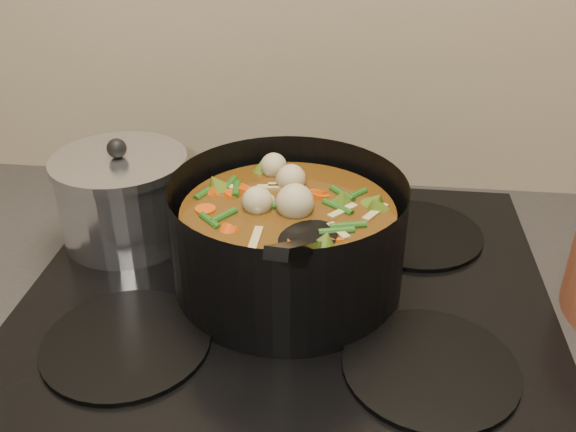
# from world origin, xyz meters

# --- Properties ---
(stovetop) EXTENTS (0.62, 0.54, 0.03)m
(stovetop) POSITION_xyz_m (0.00, 1.93, 0.92)
(stovetop) COLOR black
(stovetop) RESTS_ON counter
(stockpot) EXTENTS (0.34, 0.41, 0.20)m
(stockpot) POSITION_xyz_m (-0.00, 1.93, 0.99)
(stockpot) COLOR black
(stockpot) RESTS_ON stovetop
(saucepan) EXTENTS (0.18, 0.18, 0.14)m
(saucepan) POSITION_xyz_m (-0.23, 2.01, 0.99)
(saucepan) COLOR silver
(saucepan) RESTS_ON stovetop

